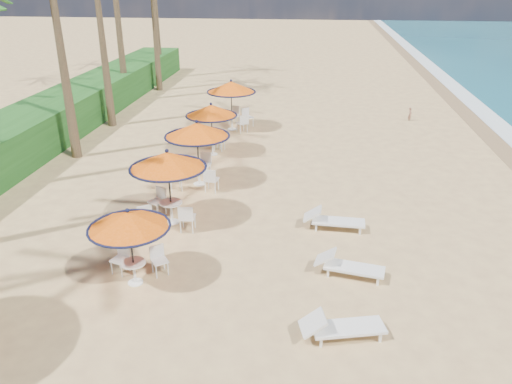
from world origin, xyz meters
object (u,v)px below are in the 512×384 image
Objects in this scene: station_3 at (212,115)px; lounger_near at (340,326)px; station_2 at (197,138)px; lounger_mid at (347,265)px; station_0 at (130,226)px; lounger_far at (332,220)px; station_4 at (233,93)px; station_1 at (167,170)px.

station_3 is 1.19× the size of lounger_near.
station_2 reaches higher than lounger_mid.
station_0 is 0.85× the size of station_2.
lounger_far reaches higher than lounger_mid.
station_2 is 1.29× the size of lounger_near.
lounger_far is at bearing -65.21° from station_4.
station_2 is 1.08× the size of station_3.
station_0 is 14.25m from station_4.
station_0 is at bearing -90.33° from station_3.
station_2 is 1.31× the size of lounger_far.
station_0 is at bearing 149.03° from lounger_near.
station_3 is at bearing 89.37° from station_1.
lounger_mid is (5.62, -2.46, -1.56)m from station_1.
station_1 reaches higher than lounger_mid.
lounger_near is at bearing -58.56° from station_2.
lounger_near is (5.32, -5.07, -1.55)m from station_1.
station_0 is 6.74m from station_2.
lounger_far is at bearing 76.64° from lounger_near.
station_2 is (0.22, 3.29, 0.01)m from station_1.
station_4 is at bearing 88.57° from station_0.
lounger_far is (5.25, 3.65, -1.35)m from station_0.
station_0 is 1.10× the size of lounger_near.
station_1 is at bearing -174.97° from lounger_far.
station_3 is at bearing 131.85° from lounger_mid.
lounger_mid is at bearing -23.69° from station_1.
lounger_near is at bearing -72.66° from station_4.
lounger_far is at bearing 34.78° from station_0.
station_0 is 5.72m from lounger_near.
lounger_mid is at bearing -68.43° from station_4.
station_4 is 1.31× the size of lounger_near.
lounger_near is at bearing -86.54° from lounger_far.
lounger_far is (5.05, -3.08, -1.56)m from station_2.
station_3 is at bearing -94.27° from station_4.
station_2 is at bearing -87.67° from station_3.
station_2 is 9.91m from lounger_near.
station_0 is 10.30m from station_3.
station_0 is 0.92× the size of station_3.
lounger_near is 1.02× the size of lounger_far.
station_0 reaches higher than lounger_far.
lounger_far is at bearing 108.57° from lounger_mid.
station_1 is 1.30× the size of lounger_far.
station_0 is 5.85m from lounger_mid.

